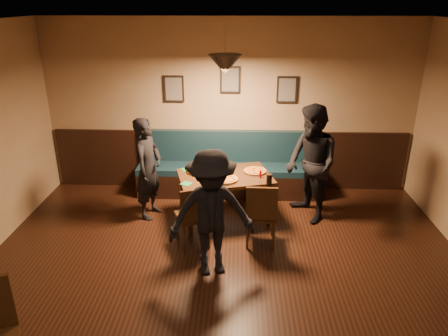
% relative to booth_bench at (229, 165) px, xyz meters
% --- Properties ---
extents(floor, '(7.00, 7.00, 0.00)m').
position_rel_booth_bench_xyz_m(floor, '(0.00, -3.20, -0.50)').
color(floor, black).
rests_on(floor, ground).
extents(ceiling, '(7.00, 7.00, 0.00)m').
position_rel_booth_bench_xyz_m(ceiling, '(0.00, -3.20, 2.30)').
color(ceiling, silver).
rests_on(ceiling, ground).
extents(wall_back, '(6.00, 0.00, 6.00)m').
position_rel_booth_bench_xyz_m(wall_back, '(0.00, 0.30, 0.90)').
color(wall_back, '#8C704F').
rests_on(wall_back, ground).
extents(wainscot, '(5.88, 0.06, 1.00)m').
position_rel_booth_bench_xyz_m(wainscot, '(0.00, 0.27, 0.00)').
color(wainscot, black).
rests_on(wainscot, ground).
extents(booth_bench, '(3.00, 0.60, 1.00)m').
position_rel_booth_bench_xyz_m(booth_bench, '(0.00, 0.00, 0.00)').
color(booth_bench, '#0F232D').
rests_on(booth_bench, ground).
extents(picture_left, '(0.32, 0.04, 0.42)m').
position_rel_booth_bench_xyz_m(picture_left, '(-0.90, 0.27, 1.20)').
color(picture_left, black).
rests_on(picture_left, wall_back).
extents(picture_center, '(0.32, 0.04, 0.42)m').
position_rel_booth_bench_xyz_m(picture_center, '(0.00, 0.27, 1.35)').
color(picture_center, black).
rests_on(picture_center, wall_back).
extents(picture_right, '(0.32, 0.04, 0.42)m').
position_rel_booth_bench_xyz_m(picture_right, '(0.90, 0.27, 1.20)').
color(picture_right, black).
rests_on(picture_right, wall_back).
extents(pendant_lamp, '(0.44, 0.44, 0.25)m').
position_rel_booth_bench_xyz_m(pendant_lamp, '(-0.04, -0.88, 1.75)').
color(pendant_lamp, black).
rests_on(pendant_lamp, ceiling).
extents(dining_table, '(1.46, 1.14, 0.69)m').
position_rel_booth_bench_xyz_m(dining_table, '(-0.04, -0.88, -0.15)').
color(dining_table, black).
rests_on(dining_table, floor).
extents(chair_near_left, '(0.51, 0.51, 0.88)m').
position_rel_booth_bench_xyz_m(chair_near_left, '(-0.44, -1.59, -0.06)').
color(chair_near_left, black).
rests_on(chair_near_left, floor).
extents(chair_near_right, '(0.40, 0.40, 0.89)m').
position_rel_booth_bench_xyz_m(chair_near_right, '(0.45, -1.51, -0.06)').
color(chair_near_right, black).
rests_on(chair_near_right, floor).
extents(diner_left, '(0.50, 0.63, 1.51)m').
position_rel_booth_bench_xyz_m(diner_left, '(-1.16, -0.81, 0.25)').
color(diner_left, black).
rests_on(diner_left, floor).
extents(diner_right, '(0.91, 1.01, 1.71)m').
position_rel_booth_bench_xyz_m(diner_right, '(1.18, -0.80, 0.35)').
color(diner_right, black).
rests_on(diner_right, floor).
extents(diner_front, '(1.10, 0.79, 1.54)m').
position_rel_booth_bench_xyz_m(diner_front, '(-0.15, -2.17, 0.27)').
color(diner_front, black).
rests_on(diner_front, floor).
extents(pizza_a, '(0.42, 0.42, 0.04)m').
position_rel_booth_bench_xyz_m(pizza_a, '(-0.44, -0.75, 0.21)').
color(pizza_a, orange).
rests_on(pizza_a, dining_table).
extents(pizza_b, '(0.37, 0.37, 0.04)m').
position_rel_booth_bench_xyz_m(pizza_b, '(-0.02, -1.04, 0.21)').
color(pizza_b, orange).
rests_on(pizza_b, dining_table).
extents(pizza_c, '(0.41, 0.41, 0.04)m').
position_rel_booth_bench_xyz_m(pizza_c, '(0.39, -0.73, 0.21)').
color(pizza_c, orange).
rests_on(pizza_c, dining_table).
extents(soda_glass, '(0.10, 0.10, 0.17)m').
position_rel_booth_bench_xyz_m(soda_glass, '(0.56, -1.20, 0.28)').
color(soda_glass, black).
rests_on(soda_glass, dining_table).
extents(tabasco_bottle, '(0.04, 0.04, 0.13)m').
position_rel_booth_bench_xyz_m(tabasco_bottle, '(0.46, -0.93, 0.26)').
color(tabasco_bottle, '#A10509').
rests_on(tabasco_bottle, dining_table).
extents(napkin_a, '(0.18, 0.18, 0.01)m').
position_rel_booth_bench_xyz_m(napkin_a, '(-0.62, -0.67, 0.19)').
color(napkin_a, '#1D6F24').
rests_on(napkin_a, dining_table).
extents(napkin_b, '(0.18, 0.18, 0.01)m').
position_rel_booth_bench_xyz_m(napkin_b, '(-0.56, -1.18, 0.19)').
color(napkin_b, '#1F743A').
rests_on(napkin_b, dining_table).
extents(cutlery_set, '(0.17, 0.03, 0.00)m').
position_rel_booth_bench_xyz_m(cutlery_set, '(-0.12, -1.22, 0.19)').
color(cutlery_set, silver).
rests_on(cutlery_set, dining_table).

